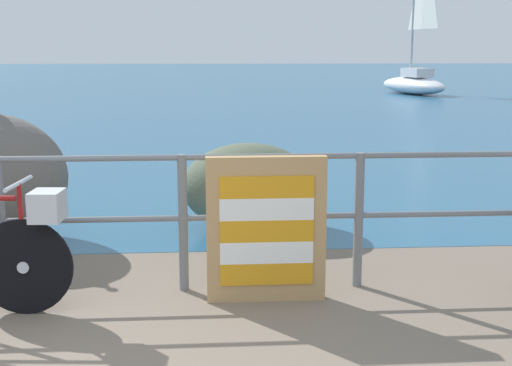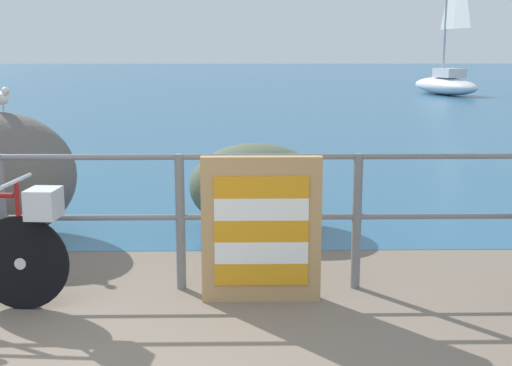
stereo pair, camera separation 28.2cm
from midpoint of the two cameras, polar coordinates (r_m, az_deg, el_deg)
The scene contains 6 objects.
ground_plane at distance 22.90m, azimuth -6.51°, elevation 6.35°, with size 120.00×120.00×0.10m, color #756656.
sea_surface at distance 50.92m, azimuth -5.19°, elevation 8.92°, with size 120.00×90.00×0.01m, color #285B7F.
promenade_railing at distance 5.13m, azimuth -15.01°, elevation -2.06°, with size 9.20×0.07×1.02m.
folded_deckchair_stack at distance 4.82m, azimuth -0.82°, elevation -3.90°, with size 0.84×0.10×1.04m.
breakwater_boulder_right at distance 6.81m, azimuth -1.83°, elevation -0.28°, with size 1.32×1.04×0.86m.
sailboat at distance 28.97m, azimuth 12.72°, elevation 8.61°, with size 2.28×4.58×6.16m.
Camera 1 is at (0.85, -2.81, 1.75)m, focal length 48.12 mm.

